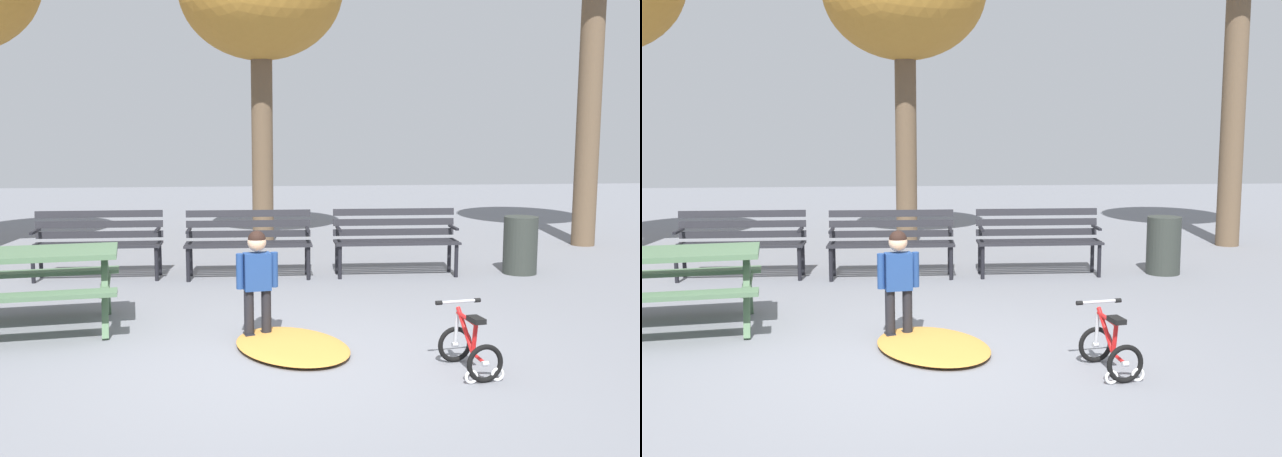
{
  "view_description": "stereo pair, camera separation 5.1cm",
  "coord_description": "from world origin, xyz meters",
  "views": [
    {
      "loc": [
        -0.21,
        -5.89,
        1.94
      ],
      "look_at": [
        0.56,
        1.96,
        0.85
      ],
      "focal_mm": 42.19,
      "sensor_mm": 36.0,
      "label": 1
    },
    {
      "loc": [
        -0.16,
        -5.9,
        1.94
      ],
      "look_at": [
        0.56,
        1.96,
        0.85
      ],
      "focal_mm": 42.19,
      "sensor_mm": 36.0,
      "label": 2
    }
  ],
  "objects": [
    {
      "name": "park_bench_left",
      "position": [
        -0.19,
        3.64,
        0.51
      ],
      "size": [
        1.61,
        0.49,
        0.85
      ],
      "color": "#232328",
      "rests_on": "ground"
    },
    {
      "name": "park_bench_right",
      "position": [
        1.71,
        3.63,
        0.51
      ],
      "size": [
        1.61,
        0.48,
        0.85
      ],
      "color": "#232328",
      "rests_on": "ground"
    },
    {
      "name": "child_standing",
      "position": [
        -0.13,
        0.78,
        0.59
      ],
      "size": [
        0.38,
        0.2,
        1.0
      ],
      "color": "black",
      "rests_on": "ground"
    },
    {
      "name": "kids_bicycle",
      "position": [
        1.52,
        -0.3,
        0.2
      ],
      "size": [
        0.44,
        0.6,
        0.54
      ],
      "color": "black",
      "rests_on": "ground"
    },
    {
      "name": "trash_bin",
      "position": [
        3.35,
        3.52,
        0.38
      ],
      "size": [
        0.44,
        0.44,
        0.75
      ],
      "primitive_type": "cylinder",
      "color": "#2D332D",
      "rests_on": "ground"
    },
    {
      "name": "leaf_pile",
      "position": [
        0.16,
        0.43,
        0.04
      ],
      "size": [
        1.33,
        1.54,
        0.07
      ],
      "primitive_type": "ellipsoid",
      "rotation": [
        0.0,
        0.0,
        1.97
      ],
      "color": "#C68438",
      "rests_on": "ground"
    },
    {
      "name": "picnic_table",
      "position": [
        -2.35,
        1.27,
        0.59
      ],
      "size": [
        1.98,
        1.59,
        0.79
      ],
      "color": "#4C6B4C",
      "rests_on": "ground"
    },
    {
      "name": "ground",
      "position": [
        0.0,
        0.0,
        0.0
      ],
      "size": [
        36.0,
        36.0,
        0.0
      ],
      "primitive_type": "plane",
      "color": "slate"
    },
    {
      "name": "park_bench_far_left",
      "position": [
        -2.1,
        3.76,
        0.51
      ],
      "size": [
        1.6,
        0.46,
        0.85
      ],
      "color": "#232328",
      "rests_on": "ground"
    }
  ]
}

